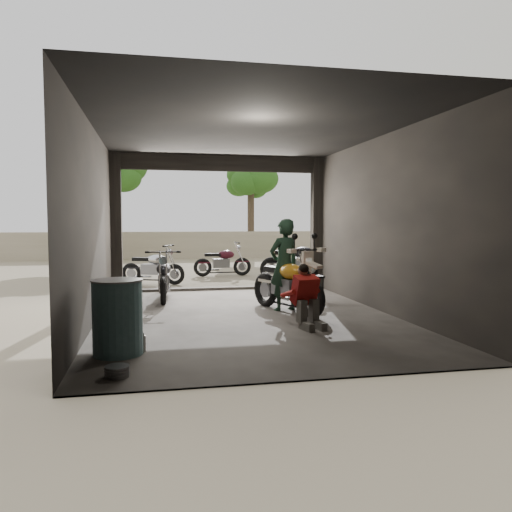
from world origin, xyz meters
name	(u,v)px	position (x,y,z in m)	size (l,w,h in m)	color
ground	(247,318)	(0.00, 0.00, 0.00)	(80.00, 80.00, 0.00)	#7A6D56
garage	(241,242)	(0.00, 0.55, 1.28)	(7.00, 7.13, 3.20)	#2D2B28
boundary_wall	(189,245)	(0.00, 14.00, 0.60)	(18.00, 0.30, 1.20)	gray
tree_left	(116,163)	(-3.00, 12.50, 3.99)	(2.20, 2.20, 5.60)	#382B1E
tree_right	(251,179)	(2.80, 14.00, 3.56)	(2.20, 2.20, 5.00)	#382B1E
main_bike	(287,280)	(0.81, 0.36, 0.60)	(0.74, 1.81, 1.20)	beige
left_bike	(164,275)	(-1.36, 2.21, 0.54)	(0.65, 1.58, 1.07)	black
outside_bike_a	(153,265)	(-1.59, 5.00, 0.52)	(0.64, 1.54, 1.05)	black
outside_bike_b	(223,259)	(0.48, 6.57, 0.52)	(0.63, 1.53, 1.03)	#3B0E18
outside_bike_c	(299,259)	(2.37, 4.84, 0.63)	(0.77, 1.87, 1.26)	black
rider	(284,265)	(0.80, 0.49, 0.85)	(0.62, 0.41, 1.70)	black
mechanic	(308,298)	(0.76, -1.08, 0.48)	(0.49, 0.66, 0.96)	#A61E16
stool	(313,279)	(1.63, 1.36, 0.48)	(0.40, 0.40, 0.55)	black
helmet	(310,269)	(1.59, 1.38, 0.69)	(0.29, 0.30, 0.27)	silver
oil_drum	(118,318)	(-2.00, -2.08, 0.47)	(0.61, 0.61, 0.94)	#3C6064
sign_post	(338,230)	(3.26, 4.20, 1.44)	(0.72, 0.08, 2.16)	black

